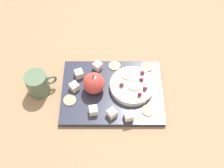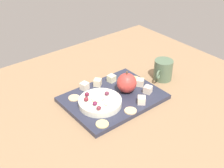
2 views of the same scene
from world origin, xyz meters
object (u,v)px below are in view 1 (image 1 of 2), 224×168
(cheese_cube_3, at_px, (94,110))
(cheese_cube_5, at_px, (80,74))
(grape_3, at_px, (143,79))
(cracker_3, at_px, (149,110))
(cracker_1, at_px, (148,67))
(cup, at_px, (39,83))
(platter, at_px, (114,92))
(grape_2, at_px, (123,85))
(apple_slice_1, at_px, (129,74))
(cheese_cube_0, at_px, (99,66))
(apple_whole, at_px, (95,83))
(grape_1, at_px, (141,95))
(grape_4, at_px, (144,73))
(grape_0, at_px, (146,89))
(cheese_cube_2, at_px, (130,116))
(apple_slice_0, at_px, (135,85))
(cheese_cube_1, at_px, (76,87))
(cracker_2, at_px, (71,100))
(cheese_cube_4, at_px, (112,113))
(cracker_0, at_px, (116,66))
(serving_dish, at_px, (133,86))

(cheese_cube_3, relative_size, cheese_cube_5, 1.00)
(cheese_cube_3, height_order, grape_3, grape_3)
(cracker_3, bearing_deg, cracker_1, 87.35)
(cracker_3, bearing_deg, cup, 166.42)
(platter, xyz_separation_m, grape_2, (0.03, 0.01, 0.04))
(cup, bearing_deg, apple_slice_1, 7.42)
(cheese_cube_0, relative_size, grape_2, 1.62)
(apple_whole, distance_m, grape_1, 0.16)
(cracker_1, bearing_deg, grape_4, -114.59)
(platter, height_order, grape_0, grape_0)
(grape_3, bearing_deg, platter, -163.14)
(cheese_cube_0, relative_size, cup, 0.27)
(cheese_cube_2, bearing_deg, grape_3, 70.94)
(cheese_cube_0, xyz_separation_m, apple_slice_0, (0.13, -0.09, 0.01))
(apple_whole, height_order, apple_slice_0, apple_whole)
(cheese_cube_5, distance_m, apple_slice_1, 0.17)
(cracker_3, distance_m, apple_slice_0, 0.10)
(cheese_cube_1, bearing_deg, cracker_2, -105.94)
(platter, distance_m, apple_slice_1, 0.08)
(grape_4, xyz_separation_m, apple_slice_0, (-0.03, -0.05, -0.00))
(cheese_cube_4, height_order, cracker_2, cheese_cube_4)
(cracker_2, distance_m, apple_slice_0, 0.23)
(cheese_cube_5, xyz_separation_m, apple_slice_0, (0.19, -0.06, 0.01))
(cracker_0, relative_size, cracker_3, 1.00)
(apple_slice_1, bearing_deg, cracker_2, -155.31)
(grape_4, bearing_deg, serving_dish, -130.95)
(cracker_0, xyz_separation_m, cup, (-0.26, -0.10, 0.02))
(grape_3, distance_m, grape_4, 0.03)
(grape_0, bearing_deg, grape_3, 103.48)
(cheese_cube_0, relative_size, cheese_cube_5, 1.00)
(grape_3, distance_m, apple_slice_1, 0.05)
(cracker_1, height_order, cup, cup)
(cheese_cube_2, height_order, grape_0, grape_0)
(grape_0, distance_m, grape_4, 0.07)
(cheese_cube_5, bearing_deg, cheese_cube_3, -69.23)
(cracker_2, bearing_deg, apple_whole, 28.74)
(cracker_3, bearing_deg, grape_2, 136.11)
(cheese_cube_5, xyz_separation_m, cracker_2, (-0.03, -0.10, -0.01))
(cracker_3, bearing_deg, apple_whole, 154.98)
(cracker_3, bearing_deg, cheese_cube_3, -177.93)
(grape_0, bearing_deg, grape_1, -129.28)
(cheese_cube_0, height_order, grape_4, grape_4)
(serving_dish, bearing_deg, grape_0, -29.27)
(apple_slice_1, bearing_deg, grape_2, -115.72)
(apple_whole, xyz_separation_m, grape_0, (0.17, -0.02, -0.01))
(grape_0, height_order, grape_4, grape_0)
(grape_4, bearing_deg, cheese_cube_2, -107.90)
(cracker_0, relative_size, grape_4, 2.55)
(apple_whole, height_order, cracker_0, apple_whole)
(cheese_cube_3, distance_m, cheese_cube_4, 0.06)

